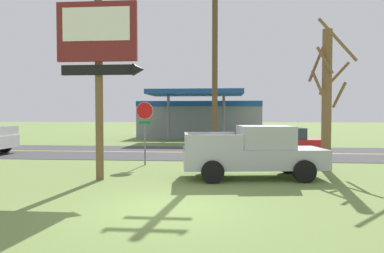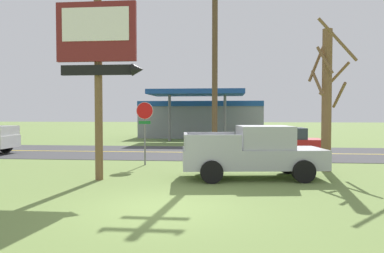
{
  "view_description": "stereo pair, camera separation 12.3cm",
  "coord_description": "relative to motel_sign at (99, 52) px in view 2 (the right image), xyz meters",
  "views": [
    {
      "loc": [
        1.5,
        -9.15,
        2.43
      ],
      "look_at": [
        0.0,
        8.0,
        1.8
      ],
      "focal_mm": 33.91,
      "sensor_mm": 36.0,
      "label": 1
    },
    {
      "loc": [
        1.63,
        -9.14,
        2.43
      ],
      "look_at": [
        0.0,
        8.0,
        1.8
      ],
      "focal_mm": 33.91,
      "sensor_mm": 36.0,
      "label": 2
    }
  ],
  "objects": [
    {
      "name": "road_centre_line",
      "position": [
        2.93,
        9.49,
        -4.58
      ],
      "size": [
        126.0,
        0.2,
        0.01
      ],
      "primitive_type": "cube",
      "color": "gold",
      "rests_on": "road_asphalt"
    },
    {
      "name": "utility_pole",
      "position": [
        4.01,
        4.26,
        0.31
      ],
      "size": [
        1.76,
        0.26,
        9.25
      ],
      "color": "brown",
      "rests_on": "ground"
    },
    {
      "name": "pickup_silver_parked_on_lawn",
      "position": [
        5.59,
        1.02,
        -3.64
      ],
      "size": [
        5.4,
        2.73,
        1.96
      ],
      "color": "#A8AAAF",
      "rests_on": "ground"
    },
    {
      "name": "motel_sign",
      "position": [
        0.0,
        0.0,
        0.0
      ],
      "size": [
        3.15,
        0.54,
        6.67
      ],
      "color": "brown",
      "rests_on": "ground"
    },
    {
      "name": "stop_sign",
      "position": [
        0.75,
        4.01,
        -2.58
      ],
      "size": [
        0.8,
        0.08,
        2.95
      ],
      "color": "slate",
      "rests_on": "ground"
    },
    {
      "name": "car_red_near_lane",
      "position": [
        7.64,
        7.49,
        -3.77
      ],
      "size": [
        4.2,
        2.0,
        1.64
      ],
      "color": "red",
      "rests_on": "ground"
    },
    {
      "name": "road_asphalt",
      "position": [
        2.93,
        9.49,
        -4.59
      ],
      "size": [
        140.0,
        8.0,
        0.02
      ],
      "primitive_type": "cube",
      "color": "#3D3D3F",
      "rests_on": "ground"
    },
    {
      "name": "bare_tree",
      "position": [
        8.73,
        2.97,
        -1.45
      ],
      "size": [
        1.78,
        2.02,
        6.17
      ],
      "color": "brown",
      "rests_on": "ground"
    },
    {
      "name": "gas_station",
      "position": [
        2.03,
        24.19,
        -2.66
      ],
      "size": [
        12.0,
        11.5,
        4.4
      ],
      "color": "gray",
      "rests_on": "ground"
    },
    {
      "name": "ground_plane",
      "position": [
        2.93,
        -3.51,
        -4.6
      ],
      "size": [
        180.0,
        180.0,
        0.0
      ],
      "primitive_type": "plane",
      "color": "olive"
    }
  ]
}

